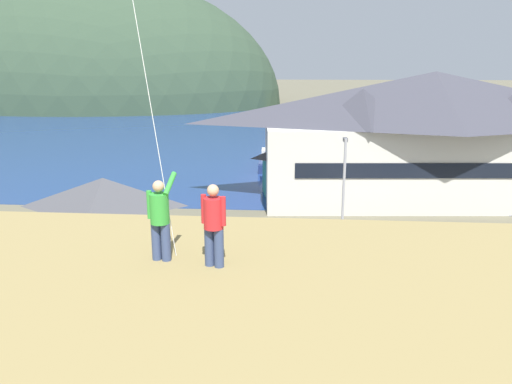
{
  "coord_description": "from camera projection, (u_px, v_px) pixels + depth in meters",
  "views": [
    {
      "loc": [
        1.6,
        -18.7,
        10.98
      ],
      "look_at": [
        -0.63,
        9.0,
        3.78
      ],
      "focal_mm": 35.5,
      "sensor_mm": 36.0,
      "label": 1
    }
  ],
  "objects": [
    {
      "name": "ground_plane",
      "position": [
        254.0,
        335.0,
        20.92
      ],
      "size": [
        600.0,
        600.0,
        0.0
      ],
      "primitive_type": "plane",
      "color": "#66604C"
    },
    {
      "name": "parking_lot_pad",
      "position": [
        262.0,
        283.0,
        25.74
      ],
      "size": [
        40.0,
        20.0,
        0.1
      ],
      "primitive_type": "cube",
      "color": "gray",
      "rests_on": "ground"
    },
    {
      "name": "bay_water",
      "position": [
        286.0,
        134.0,
        78.81
      ],
      "size": [
        360.0,
        84.0,
        0.03
      ],
      "primitive_type": "cube",
      "color": "navy",
      "rests_on": "ground"
    },
    {
      "name": "far_hill_east_peak",
      "position": [
        15.0,
        101.0,
        144.54
      ],
      "size": [
        123.31,
        59.86,
        82.38
      ],
      "primitive_type": "ellipsoid",
      "color": "#42513D",
      "rests_on": "ground"
    },
    {
      "name": "far_hill_center_saddle",
      "position": [
        16.0,
        101.0,
        143.68
      ],
      "size": [
        119.52,
        50.1,
        73.59
      ],
      "primitive_type": "ellipsoid",
      "color": "#2D3D33",
      "rests_on": "ground"
    },
    {
      "name": "far_hill_far_shoulder",
      "position": [
        103.0,
        104.0,
        134.92
      ],
      "size": [
        94.47,
        67.32,
        64.16
      ],
      "primitive_type": "ellipsoid",
      "color": "#334733",
      "rests_on": "ground"
    },
    {
      "name": "harbor_lodge",
      "position": [
        431.0,
        134.0,
        39.87
      ],
      "size": [
        28.32,
        12.06,
        10.23
      ],
      "color": "beige",
      "rests_on": "ground"
    },
    {
      "name": "storage_shed_near_lot",
      "position": [
        106.0,
        217.0,
        28.45
      ],
      "size": [
        7.11,
        5.7,
        4.74
      ],
      "color": "#474C56",
      "rests_on": "ground"
    },
    {
      "name": "storage_shed_waterside",
      "position": [
        294.0,
        167.0,
        41.67
      ],
      "size": [
        5.95,
        5.64,
        4.81
      ],
      "color": "#338475",
      "rests_on": "ground"
    },
    {
      "name": "wharf_dock",
      "position": [
        300.0,
        164.0,
        53.98
      ],
      "size": [
        3.2,
        13.82,
        0.7
      ],
      "color": "#70604C",
      "rests_on": "ground"
    },
    {
      "name": "moored_boat_wharfside",
      "position": [
        268.0,
        162.0,
        53.16
      ],
      "size": [
        2.19,
        6.16,
        2.16
      ],
      "color": "navy",
      "rests_on": "ground"
    },
    {
      "name": "moored_boat_outer_mooring",
      "position": [
        332.0,
        165.0,
        51.34
      ],
      "size": [
        2.46,
        6.16,
        2.16
      ],
      "color": "silver",
      "rests_on": "ground"
    },
    {
      "name": "parked_car_front_row_end",
      "position": [
        366.0,
        298.0,
        21.81
      ],
      "size": [
        4.33,
        2.32,
        1.82
      ],
      "color": "black",
      "rests_on": "parking_lot_pad"
    },
    {
      "name": "parked_car_mid_row_near",
      "position": [
        102.0,
        311.0,
        20.69
      ],
      "size": [
        4.23,
        2.12,
        1.82
      ],
      "color": "#B28923",
      "rests_on": "parking_lot_pad"
    },
    {
      "name": "parked_car_back_row_left",
      "position": [
        1.0,
        249.0,
        27.53
      ],
      "size": [
        4.32,
        2.29,
        1.82
      ],
      "color": "navy",
      "rests_on": "parking_lot_pad"
    },
    {
      "name": "parked_car_front_row_red",
      "position": [
        341.0,
        255.0,
        26.61
      ],
      "size": [
        4.21,
        2.08,
        1.82
      ],
      "color": "#B28923",
      "rests_on": "parking_lot_pad"
    },
    {
      "name": "parked_car_mid_row_center",
      "position": [
        206.0,
        259.0,
        26.13
      ],
      "size": [
        4.31,
        2.28,
        1.82
      ],
      "color": "#B28923",
      "rests_on": "parking_lot_pad"
    },
    {
      "name": "parked_car_front_row_silver",
      "position": [
        232.0,
        305.0,
        21.18
      ],
      "size": [
        4.36,
        2.38,
        1.82
      ],
      "color": "navy",
      "rests_on": "parking_lot_pad"
    },
    {
      "name": "parking_light_pole",
      "position": [
        344.0,
        185.0,
        29.79
      ],
      "size": [
        0.24,
        0.78,
        6.55
      ],
      "color": "#ADADB2",
      "rests_on": "parking_lot_pad"
    },
    {
      "name": "person_kite_flyer",
      "position": [
        160.0,
        217.0,
        10.58
      ],
      "size": [
        0.58,
        0.63,
        1.86
      ],
      "color": "#384770",
      "rests_on": "grassy_hill_foreground"
    },
    {
      "name": "person_companion",
      "position": [
        214.0,
        223.0,
        10.25
      ],
      "size": [
        0.53,
        0.4,
        1.74
      ],
      "color": "#384770",
      "rests_on": "grassy_hill_foreground"
    }
  ]
}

